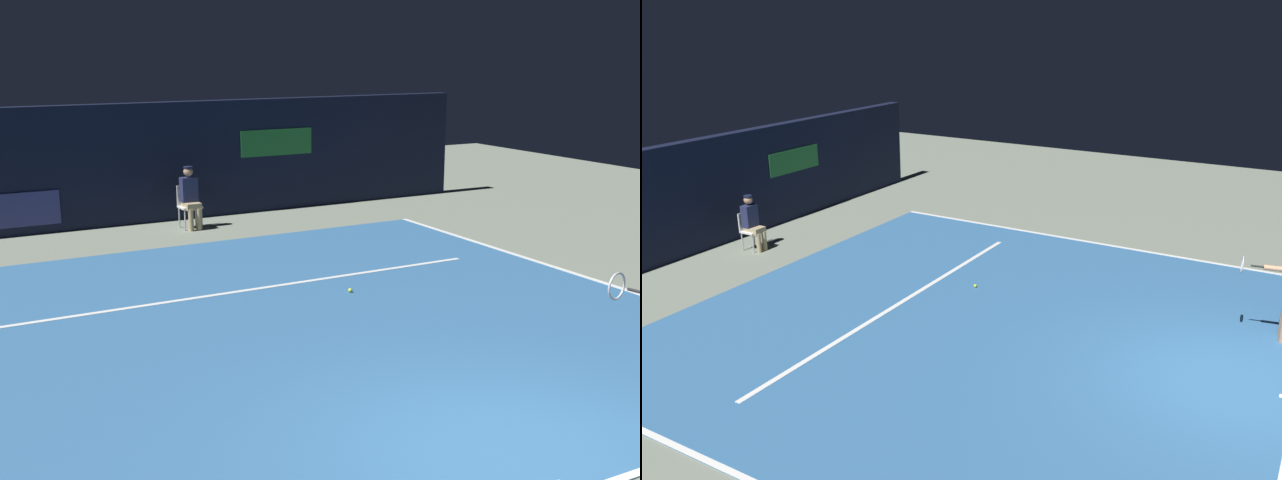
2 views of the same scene
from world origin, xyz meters
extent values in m
plane|color=gray|center=(0.00, 4.20, 0.00)|extent=(32.16, 32.16, 0.00)
cube|color=#336699|center=(0.00, 4.20, 0.01)|extent=(10.61, 10.40, 0.01)
cube|color=white|center=(5.25, 4.20, 0.01)|extent=(0.10, 10.40, 0.01)
cube|color=white|center=(0.00, 6.02, 0.01)|extent=(8.27, 0.10, 0.01)
cube|color=black|center=(0.00, 11.90, 1.30)|extent=(16.19, 0.30, 2.60)
cube|color=#1E6B2D|center=(3.24, 11.74, 1.60)|extent=(1.80, 0.04, 0.60)
cylinder|color=tan|center=(1.74, -0.34, 1.35)|extent=(0.17, 0.51, 0.09)
cylinder|color=black|center=(1.69, -0.05, 1.35)|extent=(0.08, 0.30, 0.03)
torus|color=#B2B2B7|center=(1.64, 0.23, 1.35)|extent=(0.30, 0.08, 0.30)
cube|color=white|center=(0.76, 10.84, 0.46)|extent=(0.45, 0.41, 0.04)
cube|color=white|center=(0.76, 11.04, 0.69)|extent=(0.42, 0.04, 0.42)
cylinder|color=#B2B2B7|center=(0.58, 10.66, 0.23)|extent=(0.03, 0.03, 0.46)
cylinder|color=#B2B2B7|center=(0.95, 10.67, 0.23)|extent=(0.03, 0.03, 0.46)
cylinder|color=#B2B2B7|center=(0.57, 11.00, 0.23)|extent=(0.03, 0.03, 0.46)
cylinder|color=#B2B2B7|center=(0.95, 11.01, 0.23)|extent=(0.03, 0.03, 0.46)
cube|color=tan|center=(0.76, 10.76, 0.50)|extent=(0.33, 0.41, 0.14)
cylinder|color=tan|center=(0.68, 10.58, 0.23)|extent=(0.11, 0.11, 0.46)
cylinder|color=tan|center=(0.86, 10.58, 0.23)|extent=(0.11, 0.11, 0.46)
cube|color=#23284C|center=(0.76, 10.88, 0.83)|extent=(0.35, 0.23, 0.52)
sphere|color=tan|center=(0.76, 10.88, 1.21)|extent=(0.20, 0.20, 0.20)
cylinder|color=#141933|center=(0.76, 10.88, 1.30)|extent=(0.19, 0.19, 0.04)
sphere|color=#CCE033|center=(1.34, 5.15, 0.05)|extent=(0.07, 0.07, 0.07)
camera|label=1|loc=(-5.02, -5.56, 3.80)|focal=46.47mm
camera|label=2|loc=(-9.78, -1.01, 5.34)|focal=37.83mm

